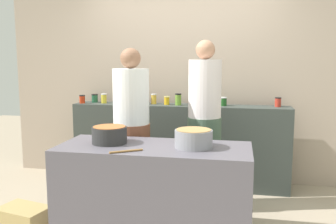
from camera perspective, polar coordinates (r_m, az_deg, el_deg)
The scene contains 21 objects.
ground at distance 3.79m, azimuth -1.06°, elevation -16.68°, with size 12.00×12.00×0.00m, color tan.
storefront_wall at distance 4.87m, azimuth 2.51°, elevation 7.05°, with size 4.80×0.12×3.00m, color tan.
display_shelf at distance 4.65m, azimuth 1.78°, elevation -5.23°, with size 2.70×0.36×1.03m, color #383F3B.
prep_table at distance 3.36m, azimuth -2.18°, elevation -12.28°, with size 1.70×0.70×0.84m, color #5D5964.
preserve_jar_0 at distance 4.86m, azimuth -13.23°, elevation 1.97°, with size 0.07×0.07×0.11m.
preserve_jar_1 at distance 4.93m, azimuth -11.35°, elevation 2.13°, with size 0.08×0.08×0.11m.
preserve_jar_2 at distance 4.81m, azimuth -9.95°, elevation 2.12°, with size 0.07×0.07×0.12m.
preserve_jar_3 at distance 4.71m, azimuth -5.98°, elevation 2.14°, with size 0.09×0.09×0.14m.
preserve_jar_4 at distance 4.66m, azimuth -3.75°, elevation 2.11°, with size 0.09×0.09×0.14m.
preserve_jar_5 at distance 4.65m, azimuth -2.24°, elevation 2.06°, with size 0.07×0.07×0.13m.
preserve_jar_6 at distance 4.58m, azimuth -0.19°, elevation 1.81°, with size 0.07×0.07×0.10m.
preserve_jar_7 at distance 4.52m, azimuth 1.61°, elevation 1.99°, with size 0.08×0.08×0.15m.
preserve_jar_8 at distance 4.49m, azimuth 5.50°, elevation 1.80°, with size 0.09×0.09×0.13m.
preserve_jar_9 at distance 4.52m, azimuth 8.59°, elevation 1.65°, with size 0.09×0.09×0.11m.
preserve_jar_10 at distance 4.56m, azimuth 16.77°, elevation 1.49°, with size 0.08×0.08×0.11m.
cooking_pot_left at distance 3.37m, azimuth -9.10°, elevation -3.54°, with size 0.32×0.32×0.16m.
cooking_pot_center at distance 3.17m, azimuth 4.01°, elevation -4.16°, with size 0.33×0.33×0.16m.
wooden_spoon at distance 3.04m, azimuth -6.54°, elevation -6.08°, with size 0.02×0.02×0.28m, color #9E703D.
cook_with_tongs at distance 3.87m, azimuth -5.68°, elevation -4.13°, with size 0.39×0.39×1.71m.
cook_in_cap at distance 3.93m, azimuth 5.67°, elevation -3.27°, with size 0.36×0.36×1.79m.
bread_crate at distance 3.84m, azimuth -21.55°, elevation -15.17°, with size 0.46×0.30×0.22m, color tan.
Camera 1 is at (0.73, -3.36, 1.59)m, focal length 39.10 mm.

